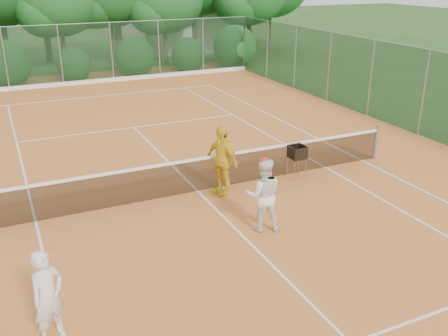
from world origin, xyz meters
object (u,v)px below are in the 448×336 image
Objects in this scene: player_yellow at (222,160)px; ball_hopper at (297,153)px; player_center_grp at (263,194)px; player_white at (48,297)px.

ball_hopper is at bearing 73.38° from player_yellow.
ball_hopper is (2.35, 0.07, -0.17)m from player_yellow.
player_yellow is 2.36m from ball_hopper.
player_center_grp is 3.23m from ball_hopper.
player_yellow is at bearing 90.45° from player_center_grp.
player_center_grp reaches higher than ball_hopper.
ball_hopper is at bearing 43.62° from player_center_grp.
player_center_grp is at bearing -13.69° from player_white.
player_yellow reaches higher than player_white.
player_yellow is at bearing 167.53° from ball_hopper.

